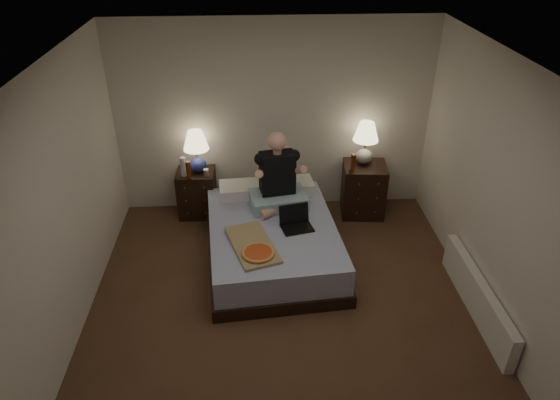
{
  "coord_description": "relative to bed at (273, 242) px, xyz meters",
  "views": [
    {
      "loc": [
        -0.27,
        -3.69,
        3.6
      ],
      "look_at": [
        0.0,
        0.9,
        0.85
      ],
      "focal_mm": 32.0,
      "sensor_mm": 36.0,
      "label": 1
    }
  ],
  "objects": [
    {
      "name": "beer_bottle_right",
      "position": [
        1.05,
        0.81,
        0.58
      ],
      "size": [
        0.06,
        0.06,
        0.23
      ],
      "primitive_type": "cylinder",
      "color": "#59200C",
      "rests_on": "nightstand_right"
    },
    {
      "name": "wall_right",
      "position": [
        2.08,
        -0.99,
        1.02
      ],
      "size": [
        0.0,
        4.5,
        2.5
      ],
      "primitive_type": "cube",
      "rotation": [
        1.57,
        0.0,
        -1.57
      ],
      "color": "beige",
      "rests_on": "ground"
    },
    {
      "name": "ceiling",
      "position": [
        0.08,
        -0.99,
        2.27
      ],
      "size": [
        4.0,
        4.5,
        0.0
      ],
      "primitive_type": "cube",
      "rotation": [
        3.14,
        0.0,
        0.0
      ],
      "color": "white",
      "rests_on": "ground"
    },
    {
      "name": "laptop",
      "position": [
        0.27,
        -0.09,
        0.35
      ],
      "size": [
        0.4,
        0.35,
        0.24
      ],
      "primitive_type": null,
      "rotation": [
        0.0,
        0.0,
        0.24
      ],
      "color": "black",
      "rests_on": "bed"
    },
    {
      "name": "bed",
      "position": [
        0.0,
        0.0,
        0.0
      ],
      "size": [
        1.57,
        2.0,
        0.47
      ],
      "primitive_type": "cube",
      "rotation": [
        0.0,
        0.0,
        0.09
      ],
      "color": "#5061A1",
      "rests_on": "floor"
    },
    {
      "name": "radiator",
      "position": [
        2.01,
        -1.01,
        -0.03
      ],
      "size": [
        0.1,
        1.6,
        0.4
      ],
      "primitive_type": "cube",
      "color": "silver",
      "rests_on": "floor"
    },
    {
      "name": "floor",
      "position": [
        0.08,
        -0.99,
        -0.23
      ],
      "size": [
        4.0,
        4.5,
        0.0
      ],
      "primitive_type": "cube",
      "color": "brown",
      "rests_on": "ground"
    },
    {
      "name": "nightstand_right",
      "position": [
        1.24,
        0.95,
        0.12
      ],
      "size": [
        0.58,
        0.54,
        0.7
      ],
      "primitive_type": "cube",
      "rotation": [
        0.0,
        0.0,
        -0.09
      ],
      "color": "black",
      "rests_on": "floor"
    },
    {
      "name": "person",
      "position": [
        0.09,
        0.42,
        0.7
      ],
      "size": [
        0.74,
        0.63,
        0.93
      ],
      "primitive_type": null,
      "rotation": [
        0.0,
        0.0,
        0.17
      ],
      "color": "black",
      "rests_on": "bed"
    },
    {
      "name": "lamp_left",
      "position": [
        -0.9,
        1.06,
        0.67
      ],
      "size": [
        0.4,
        0.4,
        0.56
      ],
      "primitive_type": null,
      "rotation": [
        0.0,
        0.0,
        -0.31
      ],
      "color": "navy",
      "rests_on": "nightstand_left"
    },
    {
      "name": "water_bottle",
      "position": [
        -1.07,
        0.96,
        0.52
      ],
      "size": [
        0.07,
        0.07,
        0.25
      ],
      "primitive_type": "cylinder",
      "color": "silver",
      "rests_on": "nightstand_left"
    },
    {
      "name": "nightstand_left",
      "position": [
        -0.95,
        1.06,
        0.08
      ],
      "size": [
        0.49,
        0.45,
        0.62
      ],
      "primitive_type": "cube",
      "rotation": [
        0.0,
        0.0,
        -0.03
      ],
      "color": "black",
      "rests_on": "floor"
    },
    {
      "name": "lamp_right",
      "position": [
        1.23,
        1.02,
        0.75
      ],
      "size": [
        0.34,
        0.34,
        0.56
      ],
      "primitive_type": null,
      "rotation": [
        0.0,
        0.0,
        0.05
      ],
      "color": "gray",
      "rests_on": "nightstand_right"
    },
    {
      "name": "soda_can",
      "position": [
        -0.79,
        0.93,
        0.44
      ],
      "size": [
        0.07,
        0.07,
        0.1
      ],
      "primitive_type": "cylinder",
      "color": "beige",
      "rests_on": "nightstand_left"
    },
    {
      "name": "pizza_box",
      "position": [
        -0.17,
        -0.58,
        0.27
      ],
      "size": [
        0.61,
        0.85,
        0.08
      ],
      "primitive_type": null,
      "rotation": [
        0.0,
        0.0,
        0.31
      ],
      "color": "tan",
      "rests_on": "bed"
    },
    {
      "name": "wall_back",
      "position": [
        0.08,
        1.26,
        1.02
      ],
      "size": [
        4.0,
        0.0,
        2.5
      ],
      "primitive_type": "cube",
      "rotation": [
        1.57,
        0.0,
        0.0
      ],
      "color": "beige",
      "rests_on": "ground"
    },
    {
      "name": "wall_left",
      "position": [
        -1.92,
        -0.99,
        1.02
      ],
      "size": [
        0.0,
        4.5,
        2.5
      ],
      "primitive_type": "cube",
      "rotation": [
        1.57,
        0.0,
        1.57
      ],
      "color": "beige",
      "rests_on": "ground"
    },
    {
      "name": "beer_bottle_left",
      "position": [
        -1.0,
        0.89,
        0.51
      ],
      "size": [
        0.06,
        0.06,
        0.23
      ],
      "primitive_type": "cylinder",
      "color": "#52220B",
      "rests_on": "nightstand_left"
    }
  ]
}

